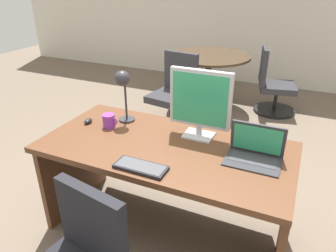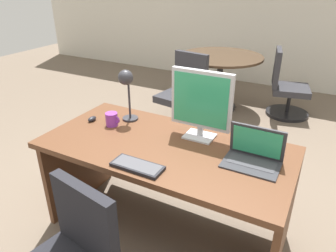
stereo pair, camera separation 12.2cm
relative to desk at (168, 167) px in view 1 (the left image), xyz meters
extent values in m
plane|color=#6B5B4C|center=(0.00, 1.45, -0.53)|extent=(12.00, 12.00, 0.00)
cube|color=#56331E|center=(0.00, -0.05, 0.18)|extent=(1.65, 0.81, 0.04)
cube|color=#56331E|center=(-0.80, -0.05, -0.18)|extent=(0.04, 0.72, 0.69)
cube|color=#56331E|center=(0.80, -0.05, -0.18)|extent=(0.04, 0.72, 0.69)
cube|color=#56331E|center=(0.00, 0.26, -0.15)|extent=(1.45, 0.02, 0.49)
cube|color=#B7BABF|center=(0.16, 0.16, 0.21)|extent=(0.20, 0.16, 0.01)
cube|color=#B7BABF|center=(0.16, 0.17, 0.25)|extent=(0.04, 0.02, 0.07)
cube|color=#B7BABF|center=(0.16, 0.16, 0.48)|extent=(0.42, 0.04, 0.39)
cube|color=#2D9966|center=(0.16, 0.14, 0.48)|extent=(0.38, 0.00, 0.34)
cube|color=#2D2D33|center=(0.56, -0.02, 0.21)|extent=(0.33, 0.22, 0.01)
cube|color=#38383D|center=(0.56, -0.01, 0.21)|extent=(0.28, 0.12, 0.00)
cube|color=#2D2D33|center=(0.56, 0.07, 0.32)|extent=(0.33, 0.05, 0.21)
cube|color=#2D9966|center=(0.56, 0.06, 0.32)|extent=(0.29, 0.03, 0.18)
cube|color=black|center=(-0.01, -0.36, 0.21)|extent=(0.31, 0.13, 0.02)
cube|color=#47474C|center=(-0.01, -0.36, 0.22)|extent=(0.29, 0.11, 0.00)
ellipsoid|color=black|center=(-0.67, 0.02, 0.22)|extent=(0.04, 0.08, 0.03)
cylinder|color=#2D2D33|center=(-0.43, 0.18, 0.21)|extent=(0.12, 0.12, 0.01)
cylinder|color=#2D2D33|center=(-0.43, 0.18, 0.36)|extent=(0.02, 0.02, 0.29)
sphere|color=#2D2D33|center=(-0.43, 0.15, 0.55)|extent=(0.11, 0.11, 0.11)
cylinder|color=purple|center=(-0.49, 0.03, 0.25)|extent=(0.09, 0.09, 0.10)
torus|color=purple|center=(-0.44, 0.03, 0.26)|extent=(0.06, 0.01, 0.06)
cube|color=black|center=(-0.09, -0.73, 0.08)|extent=(0.44, 0.13, 0.41)
cylinder|color=black|center=(-0.49, 2.43, -0.51)|extent=(0.51, 0.51, 0.04)
cylinder|color=black|center=(-0.49, 2.43, -0.15)|extent=(0.08, 0.08, 0.68)
cylinder|color=#3F2D1E|center=(-0.49, 2.43, 0.21)|extent=(1.12, 1.12, 0.03)
cylinder|color=black|center=(-0.64, 1.49, -0.51)|extent=(0.56, 0.56, 0.04)
cylinder|color=black|center=(-0.64, 1.49, -0.31)|extent=(0.05, 0.05, 0.35)
cube|color=#2D2D33|center=(-0.64, 1.49, -0.10)|extent=(0.53, 0.53, 0.08)
cube|color=#2D2D33|center=(-0.60, 1.70, 0.17)|extent=(0.44, 0.13, 0.45)
cylinder|color=black|center=(0.44, 2.63, -0.51)|extent=(0.56, 0.56, 0.04)
cylinder|color=black|center=(0.44, 2.63, -0.35)|extent=(0.05, 0.05, 0.28)
cube|color=#2D2D33|center=(0.44, 2.63, -0.17)|extent=(0.55, 0.55, 0.08)
cube|color=#2D2D33|center=(0.22, 2.58, 0.11)|extent=(0.15, 0.44, 0.48)
camera|label=1|loc=(0.76, -1.68, 1.22)|focal=33.64mm
camera|label=2|loc=(0.87, -1.63, 1.22)|focal=33.64mm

